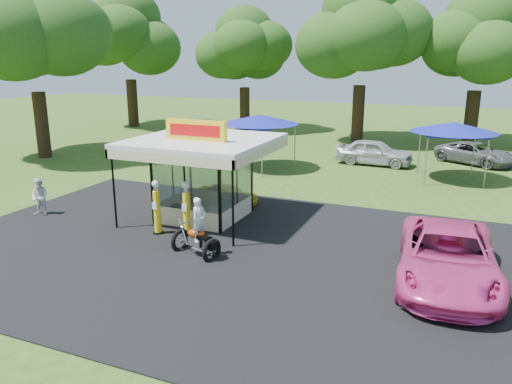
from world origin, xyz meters
TOP-DOWN VIEW (x-y plane):
  - ground at (0.00, 0.00)m, footprint 120.00×120.00m
  - asphalt_apron at (0.00, 2.00)m, footprint 20.00×14.00m
  - gas_station_kiosk at (-2.00, 4.99)m, footprint 5.40×5.40m
  - gas_pump_left at (-2.69, 2.56)m, footprint 0.40×0.40m
  - gas_pump_right at (-1.52, 2.77)m, footprint 0.40×0.40m
  - motorcycle at (-0.21, 1.28)m, footprint 1.89×1.28m
  - spare_tires at (-2.75, 4.03)m, footprint 0.98×0.67m
  - kiosk_car at (-2.00, 7.20)m, footprint 2.82×1.13m
  - pink_sedan at (7.66, 2.35)m, footprint 3.27×6.22m
  - spectator_west at (-8.58, 2.59)m, footprint 0.88×0.74m
  - bg_car_a at (-7.78, 17.69)m, footprint 4.87×1.71m
  - bg_car_c at (2.63, 18.56)m, footprint 4.75×2.08m
  - bg_car_d at (8.46, 21.27)m, footprint 5.34×4.38m
  - tent_west at (-3.58, 14.79)m, footprint 4.65×4.65m
  - tent_east at (7.15, 16.13)m, footprint 4.55×4.55m
  - oak_far_a at (-22.04, 27.41)m, footprint 10.48×10.48m
  - oak_far_b at (-11.09, 29.36)m, footprint 8.92×8.92m
  - oak_far_c at (-0.20, 26.91)m, footprint 10.55×10.55m
  - oak_far_d at (8.04, 29.19)m, footprint 9.47×9.47m
  - oak_near at (-18.23, 12.36)m, footprint 11.11×11.11m

SIDE VIEW (x-z plane):
  - ground at x=0.00m, z-range 0.00..0.00m
  - asphalt_apron at x=0.00m, z-range 0.00..0.04m
  - spare_tires at x=-2.75m, z-range -0.01..0.80m
  - kiosk_car at x=-2.00m, z-range 0.00..0.96m
  - bg_car_d at x=8.46m, z-range 0.00..1.35m
  - bg_car_c at x=2.63m, z-range 0.00..1.59m
  - bg_car_a at x=-7.78m, z-range 0.00..1.60m
  - spectator_west at x=-8.58m, z-range 0.00..1.61m
  - pink_sedan at x=7.66m, z-range 0.00..1.67m
  - motorcycle at x=-0.21m, z-range -0.24..1.91m
  - gas_pump_left at x=-2.69m, z-range -0.04..2.08m
  - gas_pump_right at x=-1.52m, z-range -0.04..2.10m
  - gas_station_kiosk at x=-2.00m, z-range -0.31..3.87m
  - tent_east at x=7.15m, z-range 1.29..4.47m
  - tent_west at x=-3.58m, z-range 1.31..4.56m
  - oak_far_b at x=-11.09m, z-range 1.47..12.11m
  - oak_far_d at x=8.04m, z-range 1.55..12.82m
  - oak_far_c at x=-0.20m, z-range 1.67..14.10m
  - oak_far_a at x=-22.04m, z-range 1.69..14.11m
  - oak_near at x=-18.23m, z-range 1.62..14.41m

